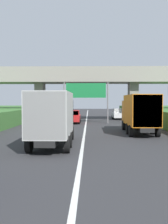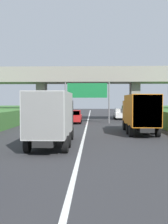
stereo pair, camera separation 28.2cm
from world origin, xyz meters
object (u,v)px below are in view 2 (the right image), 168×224
Objects in this scene: truck_silver at (67,105)px; car_red at (75,117)px; car_white at (120,114)px; truck_black at (53,116)px; overhead_highway_sign at (87,93)px; truck_orange at (139,112)px.

truck_silver is 1.78× the size of car_red.
truck_silver is 1.78× the size of car_white.
truck_black is at bearing -105.59° from car_white.
truck_orange is (4.88, -10.73, -2.02)m from overhead_highway_sign.
truck_silver and truck_black have the same top height.
truck_orange is at bearing -58.30° from car_red.
car_white is at bearing 74.41° from truck_black.
overhead_highway_sign is at bearing 5.56° from car_red.
car_white is at bearing 49.14° from car_red.
truck_black is (-1.87, -17.34, -2.02)m from overhead_highway_sign.
truck_orange is (6.75, 6.60, 0.00)m from truck_black.
truck_silver is (-5.20, 25.02, -2.02)m from overhead_highway_sign.
overhead_highway_sign is 17.55m from truck_black.
truck_orange is 12.47m from car_red.
overhead_highway_sign reaches higher than truck_black.
car_white is (5.10, 7.64, -3.09)m from overhead_highway_sign.
overhead_highway_sign is at bearing -123.70° from car_white.
overhead_highway_sign is 25.63m from truck_silver.
overhead_highway_sign is 9.70m from car_white.
truck_orange is 1.78× the size of car_red.
car_red is 10.32m from car_white.
car_red is at bearing 89.26° from truck_black.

